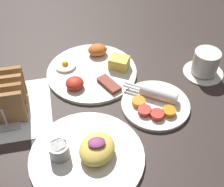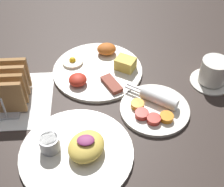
{
  "view_description": "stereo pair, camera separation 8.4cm",
  "coord_description": "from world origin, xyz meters",
  "px_view_note": "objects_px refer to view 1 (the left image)",
  "views": [
    {
      "loc": [
        -0.08,
        -0.55,
        0.62
      ],
      "look_at": [
        0.04,
        0.03,
        0.03
      ],
      "focal_mm": 50.0,
      "sensor_mm": 36.0,
      "label": 1
    },
    {
      "loc": [
        0.01,
        -0.56,
        0.62
      ],
      "look_at": [
        0.04,
        0.03,
        0.03
      ],
      "focal_mm": 50.0,
      "sensor_mm": 36.0,
      "label": 2
    }
  ],
  "objects_px": {
    "plate_breakfast": "(93,70)",
    "coffee_cup": "(205,64)",
    "plate_condiments": "(156,103)",
    "plate_foreground": "(87,154)",
    "toast_rack": "(5,97)"
  },
  "relations": [
    {
      "from": "plate_condiments",
      "to": "plate_foreground",
      "type": "xyz_separation_m",
      "value": [
        -0.2,
        -0.13,
        0.0
      ]
    },
    {
      "from": "plate_condiments",
      "to": "toast_rack",
      "type": "bearing_deg",
      "value": 170.79
    },
    {
      "from": "plate_foreground",
      "to": "toast_rack",
      "type": "height_order",
      "value": "toast_rack"
    },
    {
      "from": "plate_breakfast",
      "to": "plate_foreground",
      "type": "bearing_deg",
      "value": -101.66
    },
    {
      "from": "plate_condiments",
      "to": "coffee_cup",
      "type": "height_order",
      "value": "coffee_cup"
    },
    {
      "from": "toast_rack",
      "to": "coffee_cup",
      "type": "xyz_separation_m",
      "value": [
        0.57,
        0.04,
        -0.02
      ]
    },
    {
      "from": "coffee_cup",
      "to": "plate_breakfast",
      "type": "bearing_deg",
      "value": 167.96
    },
    {
      "from": "toast_rack",
      "to": "coffee_cup",
      "type": "height_order",
      "value": "toast_rack"
    },
    {
      "from": "plate_condiments",
      "to": "plate_foreground",
      "type": "distance_m",
      "value": 0.24
    },
    {
      "from": "plate_breakfast",
      "to": "plate_condiments",
      "type": "height_order",
      "value": "plate_breakfast"
    },
    {
      "from": "plate_breakfast",
      "to": "plate_condiments",
      "type": "bearing_deg",
      "value": -50.07
    },
    {
      "from": "plate_condiments",
      "to": "coffee_cup",
      "type": "xyz_separation_m",
      "value": [
        0.18,
        0.1,
        0.03
      ]
    },
    {
      "from": "plate_condiments",
      "to": "toast_rack",
      "type": "distance_m",
      "value": 0.39
    },
    {
      "from": "plate_breakfast",
      "to": "coffee_cup",
      "type": "distance_m",
      "value": 0.33
    },
    {
      "from": "plate_breakfast",
      "to": "toast_rack",
      "type": "relative_size",
      "value": 1.82
    }
  ]
}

